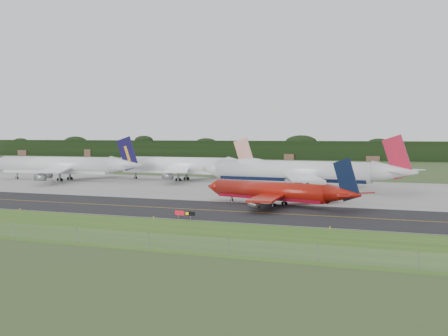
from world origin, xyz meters
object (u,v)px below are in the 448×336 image
jet_ba_747 (300,172)px  jet_red_737 (279,192)px  jet_star_tail (182,166)px  taxiway_sign (185,213)px  jet_navy_gold (64,166)px

jet_ba_747 → jet_red_737: (6.18, -38.10, -2.36)m
jet_red_737 → jet_star_tail: 82.35m
jet_ba_747 → jet_star_tail: bearing=155.0°
jet_red_737 → taxiway_sign: (-9.58, -27.76, -2.09)m
jet_star_tail → jet_ba_747: bearing=-25.0°
jet_ba_747 → jet_star_tail: 54.17m
jet_star_tail → jet_navy_gold: bearing=-157.0°
jet_ba_747 → jet_star_tail: jet_ba_747 is taller
jet_ba_747 → jet_star_tail: size_ratio=1.12×
jet_star_tail → jet_red_737: bearing=-47.8°
jet_navy_gold → taxiway_sign: (83.41, -72.77, -4.07)m
jet_red_737 → jet_navy_gold: bearing=154.2°
jet_ba_747 → taxiway_sign: 66.09m
jet_star_tail → taxiway_sign: (45.68, -88.78, -4.02)m
jet_red_737 → jet_navy_gold: (-92.99, 45.01, 1.98)m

